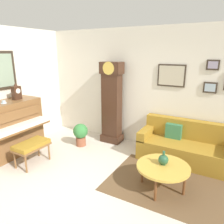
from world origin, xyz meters
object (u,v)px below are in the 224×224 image
(piano_bench, at_px, (32,146))
(coffee_table, at_px, (163,167))
(potted_plant, at_px, (81,133))
(teacup, at_px, (4,102))
(green_jug, at_px, (163,160))
(grandfather_clock, at_px, (112,105))
(piano, at_px, (9,129))
(mantel_clock, at_px, (16,92))
(couch, at_px, (186,147))

(piano_bench, height_order, coffee_table, piano_bench)
(coffee_table, distance_m, potted_plant, 2.38)
(teacup, height_order, green_jug, teacup)
(piano_bench, xyz_separation_m, grandfather_clock, (0.85, 1.82, 0.56))
(piano, xyz_separation_m, green_jug, (3.33, 0.47, -0.10))
(piano, bearing_deg, green_jug, 8.10)
(piano_bench, height_order, teacup, teacup)
(mantel_clock, height_order, teacup, mantel_clock)
(grandfather_clock, relative_size, coffee_table, 2.31)
(piano_bench, height_order, potted_plant, potted_plant)
(grandfather_clock, distance_m, couch, 1.98)
(green_jug, bearing_deg, grandfather_clock, 143.23)
(mantel_clock, bearing_deg, green_jug, 3.01)
(grandfather_clock, xyz_separation_m, couch, (1.86, -0.12, -0.65))
(couch, relative_size, teacup, 16.38)
(teacup, bearing_deg, couch, 26.64)
(green_jug, bearing_deg, potted_plant, 163.34)
(piano_bench, distance_m, grandfather_clock, 2.08)
(piano, xyz_separation_m, potted_plant, (1.08, 1.15, -0.29))
(piano, bearing_deg, grandfather_clock, 47.22)
(grandfather_clock, distance_m, potted_plant, 1.03)
(grandfather_clock, xyz_separation_m, mantel_clock, (-1.62, -1.45, 0.42))
(mantel_clock, bearing_deg, piano, -90.45)
(piano, distance_m, teacup, 0.63)
(grandfather_clock, height_order, potted_plant, grandfather_clock)
(teacup, xyz_separation_m, green_jug, (3.26, 0.55, -0.72))
(piano_bench, xyz_separation_m, green_jug, (2.56, 0.54, 0.11))
(piano, xyz_separation_m, mantel_clock, (0.00, 0.30, 0.77))
(piano, distance_m, potted_plant, 1.60)
(piano, height_order, piano_bench, piano)
(piano_bench, xyz_separation_m, potted_plant, (0.31, 1.21, -0.08))
(coffee_table, relative_size, teacup, 7.59)
(grandfather_clock, height_order, couch, grandfather_clock)
(mantel_clock, bearing_deg, potted_plant, 38.18)
(couch, height_order, coffee_table, couch)
(teacup, relative_size, potted_plant, 0.21)
(mantel_clock, xyz_separation_m, green_jug, (3.32, 0.17, -0.87))
(couch, bearing_deg, mantel_clock, -159.02)
(coffee_table, xyz_separation_m, green_jug, (-0.02, 0.05, 0.12))
(coffee_table, xyz_separation_m, mantel_clock, (-3.34, -0.13, 0.99))
(mantel_clock, bearing_deg, grandfather_clock, 41.91)
(couch, xyz_separation_m, teacup, (-3.41, -1.71, 0.93))
(potted_plant, bearing_deg, teacup, -129.51)
(piano_bench, height_order, couch, couch)
(coffee_table, bearing_deg, green_jug, 109.26)
(couch, bearing_deg, teacup, -153.36)
(coffee_table, distance_m, green_jug, 0.13)
(grandfather_clock, distance_m, coffee_table, 2.24)
(grandfather_clock, bearing_deg, mantel_clock, -138.09)
(piano_bench, bearing_deg, green_jug, 11.92)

